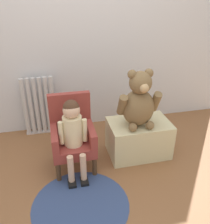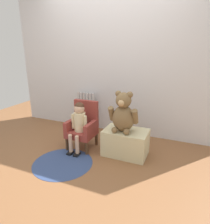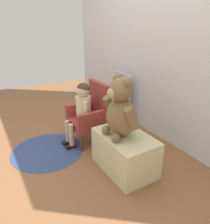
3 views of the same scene
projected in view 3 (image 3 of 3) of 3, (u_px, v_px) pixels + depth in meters
The scene contains 8 objects.
ground_plane at pixel (56, 158), 2.33m from camera, with size 6.00×6.00×0.00m, color brown.
back_wall at pixel (157, 35), 2.47m from camera, with size 3.80×0.05×2.40m, color silver.
radiator at pixel (122, 97), 3.11m from camera, with size 0.37×0.05×0.69m.
child_armchair at pixel (91, 114), 2.57m from camera, with size 0.39×0.39×0.71m.
child_figure at pixel (81, 105), 2.46m from camera, with size 0.25×0.35×0.73m.
low_bench at pixel (125, 152), 2.10m from camera, with size 0.61×0.40×0.37m, color beige.
large_teddy_bear at pixel (121, 110), 1.94m from camera, with size 0.41×0.29×0.56m.
floor_rug at pixel (48, 151), 2.45m from camera, with size 0.79×0.79×0.01m, color navy.
Camera 3 is at (1.95, -0.55, 1.36)m, focal length 35.00 mm.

